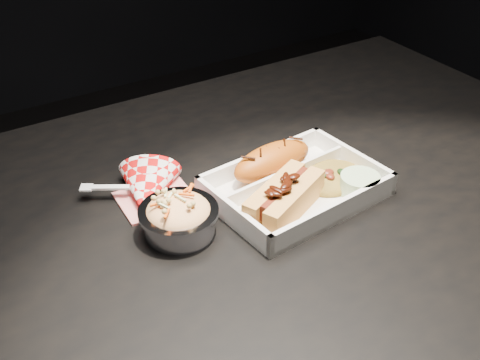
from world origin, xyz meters
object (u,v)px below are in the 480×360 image
Objects in this scene: food_tray at (295,190)px; hotdog at (285,196)px; dining_table at (268,233)px; fried_pastry at (272,161)px; foil_coleslaw_cup at (179,216)px; napkin_fork at (146,189)px.

hotdog is (-0.04, -0.03, 0.02)m from food_tray.
hotdog reaches higher than food_tray.
dining_table is 8.28× the size of fried_pastry.
dining_table is 10.70× the size of foil_coleslaw_cup.
napkin_fork is at bearing 112.49° from hotdog.
hotdog is at bearing -149.23° from food_tray.
fried_pastry is (-0.01, 0.05, 0.02)m from food_tray.
dining_table is 7.47× the size of napkin_fork.
foil_coleslaw_cup is (-0.15, 0.04, -0.00)m from hotdog.
dining_table is at bearing 115.66° from food_tray.
fried_pastry is at bearing 49.34° from dining_table.
food_tray is 0.06m from fried_pastry.
napkin_fork reaches higher than fried_pastry.
hotdog is 0.94× the size of napkin_fork.
dining_table is at bearing 7.54° from napkin_fork.
napkin_fork is at bearing 92.64° from foil_coleslaw_cup.
hotdog is 1.35× the size of foil_coleslaw_cup.
fried_pastry is at bearing 90.00° from food_tray.
dining_table is 0.22m from napkin_fork.
napkin_fork is (-0.17, 0.08, 0.11)m from dining_table.
fried_pastry is 1.29× the size of foil_coleslaw_cup.
food_tray is 0.19m from foil_coleslaw_cup.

